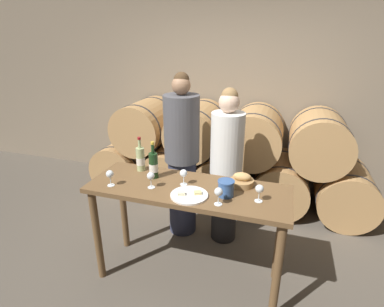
% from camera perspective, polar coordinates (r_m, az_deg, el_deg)
% --- Properties ---
extents(ground_plane, '(10.00, 10.00, 0.00)m').
position_cam_1_polar(ground_plane, '(3.01, -0.72, -22.31)').
color(ground_plane, '#564F44').
extents(stone_wall_back, '(10.00, 0.12, 3.20)m').
position_cam_1_polar(stone_wall_back, '(4.20, 8.24, 14.74)').
color(stone_wall_back, gray).
rests_on(stone_wall_back, ground_plane).
extents(barrel_stack, '(3.64, 0.83, 1.28)m').
position_cam_1_polar(barrel_stack, '(3.93, 6.16, -0.68)').
color(barrel_stack, tan).
rests_on(barrel_stack, ground_plane).
extents(tasting_table, '(1.65, 0.58, 0.93)m').
position_cam_1_polar(tasting_table, '(2.53, -0.80, -9.38)').
color(tasting_table, brown).
rests_on(tasting_table, ground_plane).
extents(person_left, '(0.36, 0.36, 1.77)m').
position_cam_1_polar(person_left, '(3.14, -1.90, -0.72)').
color(person_left, '#2D334C').
rests_on(person_left, ground_plane).
extents(person_right, '(0.33, 0.33, 1.64)m').
position_cam_1_polar(person_right, '(3.05, 6.51, -2.68)').
color(person_right, '#232326').
rests_on(person_right, ground_plane).
extents(wine_bottle_red, '(0.08, 0.08, 0.33)m').
position_cam_1_polar(wine_bottle_red, '(2.58, -7.34, -2.24)').
color(wine_bottle_red, '#193819').
rests_on(wine_bottle_red, tasting_table).
extents(wine_bottle_white, '(0.08, 0.08, 0.32)m').
position_cam_1_polar(wine_bottle_white, '(2.74, -9.78, -1.02)').
color(wine_bottle_white, '#ADBC7F').
rests_on(wine_bottle_white, tasting_table).
extents(blue_crock, '(0.13, 0.13, 0.13)m').
position_cam_1_polar(blue_crock, '(2.31, 6.49, -6.47)').
color(blue_crock, '#335693').
rests_on(blue_crock, tasting_table).
extents(bread_basket, '(0.19, 0.19, 0.11)m').
position_cam_1_polar(bread_basket, '(2.49, 9.47, -5.13)').
color(bread_basket, '#A87F4C').
rests_on(bread_basket, tasting_table).
extents(cheese_plate, '(0.29, 0.29, 0.04)m').
position_cam_1_polar(cheese_plate, '(2.32, -0.53, -7.91)').
color(cheese_plate, white).
rests_on(cheese_plate, tasting_table).
extents(wine_glass_far_left, '(0.06, 0.06, 0.14)m').
position_cam_1_polar(wine_glass_far_left, '(2.52, -15.37, -3.91)').
color(wine_glass_far_left, white).
rests_on(wine_glass_far_left, tasting_table).
extents(wine_glass_left, '(0.06, 0.06, 0.14)m').
position_cam_1_polar(wine_glass_left, '(2.42, -7.86, -4.38)').
color(wine_glass_left, white).
rests_on(wine_glass_left, tasting_table).
extents(wine_glass_center, '(0.06, 0.06, 0.14)m').
position_cam_1_polar(wine_glass_center, '(2.45, -1.62, -3.90)').
color(wine_glass_center, white).
rests_on(wine_glass_center, tasting_table).
extents(wine_glass_right, '(0.06, 0.06, 0.14)m').
position_cam_1_polar(wine_glass_right, '(2.18, 5.09, -7.41)').
color(wine_glass_right, white).
rests_on(wine_glass_right, tasting_table).
extents(wine_glass_far_right, '(0.06, 0.06, 0.14)m').
position_cam_1_polar(wine_glass_far_right, '(2.26, 12.73, -6.71)').
color(wine_glass_far_right, white).
rests_on(wine_glass_far_right, tasting_table).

